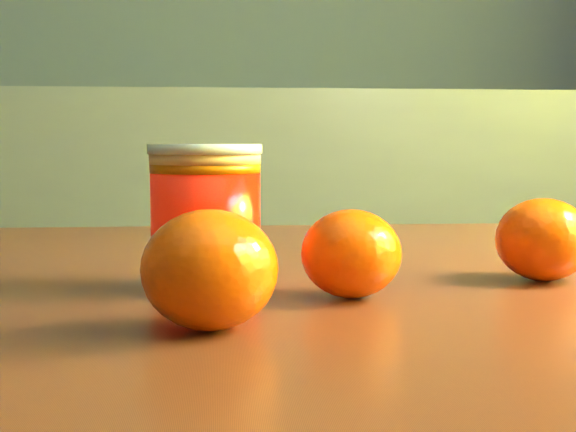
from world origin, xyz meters
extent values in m
cube|color=#5D2817|center=(0.81, 0.30, 0.70)|extent=(0.96, 0.68, 0.04)
cylinder|color=#FF1805|center=(0.62, 0.26, 0.75)|extent=(0.07, 0.07, 0.08)
cylinder|color=#F9B465|center=(0.62, 0.26, 0.80)|extent=(0.07, 0.07, 0.01)
cylinder|color=silver|center=(0.62, 0.26, 0.80)|extent=(0.07, 0.07, 0.00)
ellipsoid|color=#F74C04|center=(0.71, 0.22, 0.74)|extent=(0.08, 0.08, 0.05)
ellipsoid|color=#F74C04|center=(0.84, 0.26, 0.74)|extent=(0.07, 0.07, 0.05)
ellipsoid|color=#F74C04|center=(0.62, 0.15, 0.74)|extent=(0.08, 0.08, 0.06)
camera|label=1|loc=(0.62, -0.24, 0.81)|focal=50.00mm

